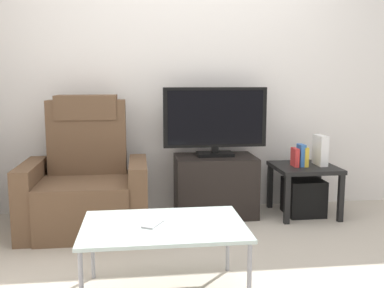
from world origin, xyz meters
name	(u,v)px	position (x,y,z in m)	size (l,w,h in m)	color
ground_plane	(224,251)	(0.00, 0.00, 0.00)	(6.40, 6.40, 0.00)	#B2A899
wall_back	(201,70)	(0.00, 1.13, 1.30)	(6.40, 0.06, 2.60)	silver
tv_stand	(215,185)	(0.08, 0.84, 0.27)	(0.71, 0.46, 0.54)	black
television	(215,120)	(0.08, 0.86, 0.86)	(0.92, 0.20, 0.61)	black
recliner_armchair	(86,183)	(-1.02, 0.62, 0.37)	(0.98, 0.78, 1.08)	brown
side_table	(304,173)	(0.88, 0.75, 0.38)	(0.54, 0.54, 0.45)	black
subwoofer_box	(303,197)	(0.88, 0.75, 0.16)	(0.32, 0.32, 0.32)	black
book_leftmost	(295,157)	(0.78, 0.73, 0.53)	(0.04, 0.13, 0.16)	red
book_middle	(301,155)	(0.84, 0.73, 0.55)	(0.05, 0.12, 0.19)	#3366B2
book_rightmost	(304,156)	(0.87, 0.73, 0.54)	(0.03, 0.13, 0.17)	gold
game_console	(320,150)	(1.02, 0.76, 0.58)	(0.07, 0.20, 0.27)	white
coffee_table	(164,229)	(-0.46, -0.59, 0.39)	(0.90, 0.60, 0.42)	#B2C6C1
cell_phone	(153,224)	(-0.52, -0.58, 0.42)	(0.07, 0.15, 0.01)	#B7B7BC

